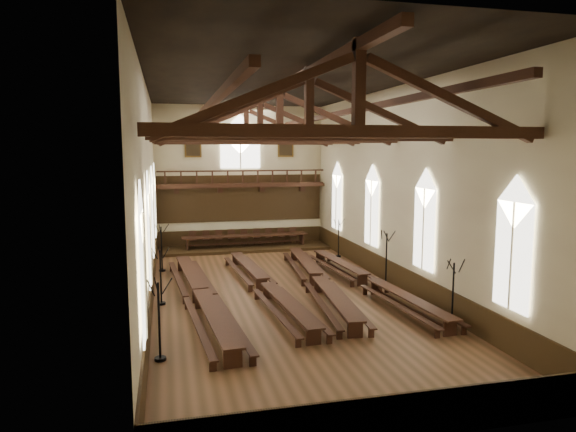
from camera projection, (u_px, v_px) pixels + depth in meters
name	position (u px, v px, depth m)	size (l,w,h in m)	color
ground	(280.00, 294.00, 24.73)	(26.00, 26.00, 0.00)	brown
room_walls	(280.00, 159.00, 23.90)	(26.00, 26.00, 26.00)	beige
wainscot_band	(280.00, 282.00, 24.65)	(12.00, 26.00, 1.20)	#382610
side_windows	(280.00, 217.00, 24.25)	(11.85, 19.80, 4.50)	white
end_window	(240.00, 145.00, 36.24)	(2.80, 0.12, 3.80)	white
minstrels_gallery	(241.00, 192.00, 36.44)	(11.80, 1.24, 3.70)	#3B1D12
portraits	(240.00, 147.00, 36.26)	(7.75, 0.09, 1.45)	brown
roof_trusses	(280.00, 121.00, 23.67)	(11.70, 25.70, 2.80)	#3B1D12
refectory_row_a	(200.00, 293.00, 22.81)	(2.12, 14.73, 0.78)	#3B1D12
refectory_row_b	(265.00, 284.00, 24.51)	(1.89, 14.13, 0.71)	#3B1D12
refectory_row_c	(318.00, 278.00, 25.52)	(2.07, 14.33, 0.73)	#3B1D12
refectory_row_d	(369.00, 280.00, 25.33)	(1.90, 14.02, 0.70)	#3B1D12
dais	(246.00, 248.00, 35.74)	(11.40, 2.92, 0.19)	#382610
high_table	(246.00, 237.00, 35.63)	(8.77, 1.22, 0.82)	#3B1D12
high_chairs	(244.00, 236.00, 36.47)	(7.71, 0.51, 1.11)	#3B1D12
candelabrum_left_near	(160.00, 336.00, 16.80)	(0.83, 0.83, 2.79)	black
candelabrum_left_mid	(161.00, 287.00, 22.91)	(0.79, 0.75, 2.62)	black
candelabrum_left_far	(162.00, 257.00, 29.21)	(0.82, 0.80, 2.73)	black
candelabrum_right_near	(452.00, 306.00, 20.02)	(0.81, 0.79, 2.71)	black
candelabrum_right_mid	(386.00, 269.00, 26.02)	(0.78, 0.89, 2.89)	black
candelabrum_right_far	(339.00, 245.00, 33.15)	(0.74, 0.73, 2.49)	black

